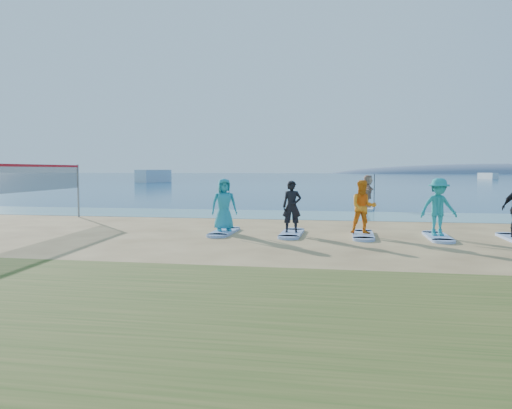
% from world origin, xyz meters
% --- Properties ---
extents(ground, '(600.00, 600.00, 0.00)m').
position_xyz_m(ground, '(0.00, 0.00, 0.00)').
color(ground, tan).
rests_on(ground, ground).
extents(shallow_water, '(600.00, 600.00, 0.00)m').
position_xyz_m(shallow_water, '(0.00, 10.50, 0.01)').
color(shallow_water, teal).
rests_on(shallow_water, ground).
extents(ocean, '(600.00, 600.00, 0.00)m').
position_xyz_m(ocean, '(0.00, 160.00, 0.01)').
color(ocean, navy).
rests_on(ocean, ground).
extents(island_ridge, '(220.00, 56.00, 18.00)m').
position_xyz_m(island_ridge, '(95.00, 300.00, 0.00)').
color(island_ridge, slate).
rests_on(island_ridge, ground).
extents(volleyball_net, '(0.93, 9.05, 2.50)m').
position_xyz_m(volleyball_net, '(-9.93, 3.06, 1.90)').
color(volleyball_net, gray).
rests_on(volleyball_net, ground).
extents(paddleboard, '(0.96, 3.05, 0.12)m').
position_xyz_m(paddleboard, '(3.44, 14.91, 0.06)').
color(paddleboard, silver).
rests_on(paddleboard, ground).
extents(paddleboarder, '(0.72, 1.76, 1.84)m').
position_xyz_m(paddleboarder, '(3.44, 14.91, 1.04)').
color(paddleboarder, tan).
rests_on(paddleboarder, paddleboard).
extents(boat_offshore_a, '(4.22, 8.03, 2.24)m').
position_xyz_m(boat_offshore_a, '(-31.63, 69.85, 0.00)').
color(boat_offshore_a, silver).
rests_on(boat_offshore_a, ground).
extents(boat_offshore_b, '(3.81, 5.63, 1.49)m').
position_xyz_m(boat_offshore_b, '(36.27, 116.14, 0.00)').
color(boat_offshore_b, silver).
rests_on(boat_offshore_b, ground).
extents(surfboard_0, '(0.70, 2.20, 0.09)m').
position_xyz_m(surfboard_0, '(-2.04, 2.86, 0.04)').
color(surfboard_0, '#91ADE1').
rests_on(surfboard_0, ground).
extents(student_0, '(1.07, 0.92, 1.86)m').
position_xyz_m(student_0, '(-2.04, 2.86, 1.02)').
color(student_0, teal).
rests_on(student_0, surfboard_0).
extents(surfboard_1, '(0.70, 2.20, 0.09)m').
position_xyz_m(surfboard_1, '(0.38, 2.86, 0.04)').
color(surfboard_1, '#91ADE1').
rests_on(surfboard_1, ground).
extents(student_1, '(0.70, 0.50, 1.79)m').
position_xyz_m(student_1, '(0.38, 2.86, 0.99)').
color(student_1, black).
rests_on(student_1, surfboard_1).
extents(surfboard_2, '(0.70, 2.20, 0.09)m').
position_xyz_m(surfboard_2, '(2.80, 2.86, 0.04)').
color(surfboard_2, '#91ADE1').
rests_on(surfboard_2, ground).
extents(student_2, '(0.96, 0.80, 1.82)m').
position_xyz_m(student_2, '(2.80, 2.86, 1.00)').
color(student_2, orange).
rests_on(student_2, surfboard_2).
extents(surfboard_3, '(0.70, 2.20, 0.09)m').
position_xyz_m(surfboard_3, '(5.22, 2.86, 0.04)').
color(surfboard_3, '#91ADE1').
rests_on(surfboard_3, ground).
extents(student_3, '(1.36, 0.99, 1.89)m').
position_xyz_m(student_3, '(5.22, 2.86, 1.04)').
color(student_3, teal).
rests_on(student_3, surfboard_3).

